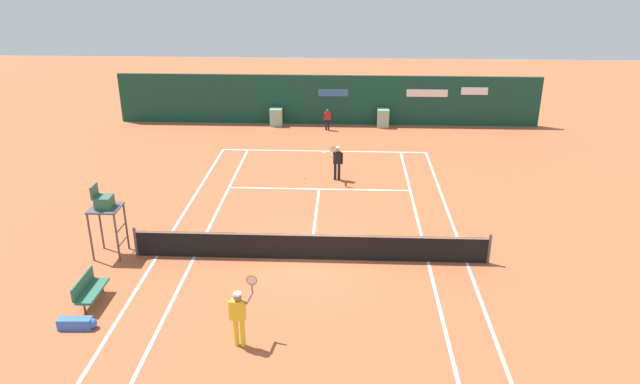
% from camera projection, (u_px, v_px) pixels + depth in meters
% --- Properties ---
extents(ground_plane, '(80.00, 80.00, 0.01)m').
position_uv_depth(ground_plane, '(311.00, 251.00, 21.01)').
color(ground_plane, '#B25633').
extents(tennis_net, '(12.10, 0.10, 1.07)m').
position_uv_depth(tennis_net, '(310.00, 246.00, 20.28)').
color(tennis_net, '#4C4C51').
rests_on(tennis_net, ground_plane).
extents(sponsor_back_wall, '(25.00, 1.02, 2.93)m').
position_uv_depth(sponsor_back_wall, '(328.00, 101.00, 35.63)').
color(sponsor_back_wall, '#144233').
rests_on(sponsor_back_wall, ground_plane).
extents(umpire_chair, '(1.00, 1.00, 2.59)m').
position_uv_depth(umpire_chair, '(105.00, 208.00, 20.12)').
color(umpire_chair, '#47474C').
rests_on(umpire_chair, ground_plane).
extents(player_bench, '(0.54, 1.47, 0.88)m').
position_uv_depth(player_bench, '(89.00, 288.00, 17.77)').
color(player_bench, '#38383D').
rests_on(player_bench, ground_plane).
extents(equipment_bag, '(1.08, 0.34, 0.32)m').
position_uv_depth(equipment_bag, '(79.00, 323.00, 16.72)').
color(equipment_bag, blue).
rests_on(equipment_bag, ground_plane).
extents(player_on_baseline, '(0.59, 0.68, 1.80)m').
position_uv_depth(player_on_baseline, '(337.00, 160.00, 27.09)').
color(player_on_baseline, black).
rests_on(player_on_baseline, ground_plane).
extents(player_near_side, '(0.73, 0.68, 1.86)m').
position_uv_depth(player_near_side, '(239.00, 313.00, 15.71)').
color(player_near_side, yellow).
rests_on(player_near_side, ground_plane).
extents(ball_kid_right_post, '(0.41, 0.18, 1.24)m').
position_uv_depth(ball_kid_right_post, '(327.00, 118.00, 34.62)').
color(ball_kid_right_post, black).
rests_on(ball_kid_right_post, ground_plane).
extents(tennis_ball_near_service_line, '(0.07, 0.07, 0.07)m').
position_uv_depth(tennis_ball_near_service_line, '(304.00, 178.00, 27.55)').
color(tennis_ball_near_service_line, '#CCE033').
rests_on(tennis_ball_near_service_line, ground_plane).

